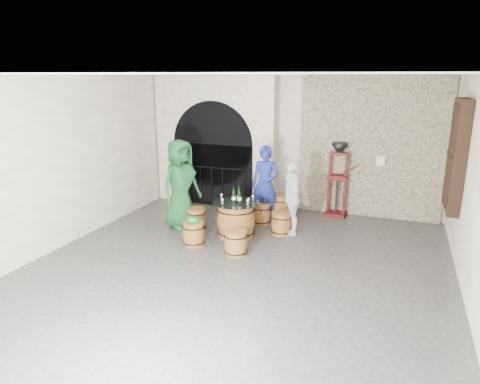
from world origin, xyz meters
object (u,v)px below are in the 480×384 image
at_px(barrel_stool_near_right, 236,243).
at_px(person_blue, 265,185).
at_px(barrel_table, 236,219).
at_px(barrel_stool_far, 261,214).
at_px(person_white, 292,198).
at_px(barrel_stool_left, 196,219).
at_px(corking_press, 338,174).
at_px(side_barrel, 281,208).
at_px(wine_bottle_left, 234,197).
at_px(wine_bottle_center, 239,197).
at_px(barrel_stool_near_left, 194,234).
at_px(person_green, 181,184).
at_px(wine_bottle_right, 239,195).
at_px(barrel_stool_right, 281,223).

bearing_deg(barrel_stool_near_right, person_blue, 91.59).
distance_m(barrel_table, person_blue, 1.20).
xyz_separation_m(barrel_stool_far, person_white, (0.77, -0.37, 0.54)).
height_order(barrel_table, barrel_stool_near_right, barrel_table).
xyz_separation_m(barrel_stool_left, barrel_stool_far, (1.19, 0.84, 0.00)).
bearing_deg(person_white, corking_press, 133.99).
bearing_deg(side_barrel, barrel_stool_far, -137.55).
distance_m(wine_bottle_left, wine_bottle_center, 0.12).
bearing_deg(barrel_stool_left, wine_bottle_center, -7.19).
distance_m(barrel_table, barrel_stool_near_left, 0.95).
distance_m(barrel_stool_near_right, person_green, 2.04).
distance_m(barrel_stool_far, barrel_stool_near_left, 1.84).
bearing_deg(wine_bottle_center, barrel_stool_near_left, -135.84).
relative_size(barrel_table, barrel_stool_near_right, 2.01).
relative_size(barrel_stool_far, wine_bottle_left, 1.43).
distance_m(person_blue, corking_press, 1.74).
relative_size(barrel_stool_near_left, wine_bottle_left, 1.43).
height_order(barrel_table, barrel_stool_far, barrel_table).
bearing_deg(barrel_stool_far, wine_bottle_left, -105.39).
xyz_separation_m(wine_bottle_left, wine_bottle_right, (0.06, 0.14, 0.00)).
xyz_separation_m(wine_bottle_left, wine_bottle_center, (0.12, 0.00, 0.00)).
height_order(barrel_stool_left, barrel_stool_near_right, same).
bearing_deg(side_barrel, barrel_table, -116.02).
bearing_deg(person_green, barrel_table, -72.95).
bearing_deg(person_blue, wine_bottle_center, -98.28).
relative_size(barrel_table, person_green, 0.49).
relative_size(barrel_table, corking_press, 0.54).
bearing_deg(barrel_stool_left, person_green, 175.48).
relative_size(person_green, person_blue, 1.11).
bearing_deg(barrel_stool_left, barrel_stool_far, 35.16).
bearing_deg(person_white, barrel_stool_far, -136.40).
bearing_deg(barrel_stool_near_left, barrel_stool_right, 39.43).
bearing_deg(person_green, side_barrel, -37.55).
relative_size(barrel_stool_near_right, wine_bottle_right, 1.43).
bearing_deg(corking_press, side_barrel, -139.40).
bearing_deg(barrel_stool_left, corking_press, 36.54).
distance_m(barrel_stool_near_right, corking_press, 3.32).
bearing_deg(corking_press, barrel_stool_left, -138.76).
distance_m(barrel_stool_left, barrel_stool_near_right, 1.60).
height_order(barrel_table, person_blue, person_blue).
relative_size(barrel_stool_right, wine_bottle_right, 1.43).
height_order(barrel_stool_right, person_green, person_green).
distance_m(person_green, wine_bottle_right, 1.33).
relative_size(barrel_stool_left, person_green, 0.24).
distance_m(wine_bottle_right, side_barrel, 1.40).
bearing_deg(side_barrel, wine_bottle_right, -116.17).
height_order(person_green, wine_bottle_right, person_green).
xyz_separation_m(barrel_stool_near_left, person_blue, (0.88, 1.78, 0.63)).
height_order(barrel_stool_near_right, corking_press, corking_press).
bearing_deg(person_blue, barrel_table, -103.82).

